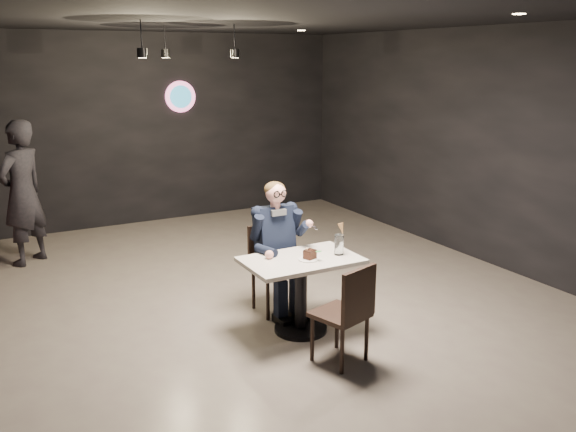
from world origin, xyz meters
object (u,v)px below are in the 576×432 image
chair_far (275,270)px  seated_man (275,246)px  chair_near (340,312)px  passerby (22,193)px  main_table (301,295)px  sundae_glass (339,245)px

chair_far → seated_man: bearing=-90.0°
chair_near → passerby: passerby is taller
main_table → seated_man: 0.65m
seated_man → passerby: 3.62m
passerby → chair_near: bearing=76.9°
main_table → chair_near: (0.00, -0.69, 0.09)m
chair_near → passerby: bearing=99.6°
chair_near → seated_man: seated_man is taller
sundae_glass → passerby: bearing=125.0°
chair_far → passerby: passerby is taller
chair_far → chair_near: bearing=-90.0°
seated_man → sundae_glass: (0.38, -0.62, 0.13)m
chair_far → chair_near: 1.24m
chair_near → sundae_glass: 0.82m
chair_near → sundae_glass: (0.38, 0.62, 0.39)m
chair_far → passerby: size_ratio=0.49×
chair_near → seated_man: bearing=72.8°
chair_near → seated_man: 1.27m
main_table → chair_far: chair_far is taller
main_table → chair_far: size_ratio=1.20×
main_table → passerby: 4.12m
main_table → sundae_glass: 0.61m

